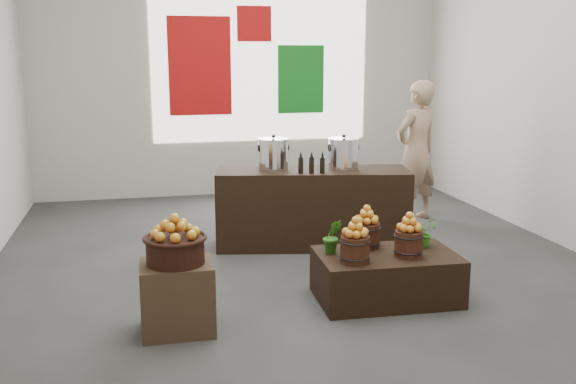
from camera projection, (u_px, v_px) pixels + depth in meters
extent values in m
plane|color=#383936|center=(298.00, 264.00, 6.44)|extent=(7.00, 7.00, 0.00)
cube|color=#B0ACA2|center=(241.00, 59.00, 9.35)|extent=(6.00, 0.04, 4.00)
cube|color=white|center=(261.00, 59.00, 9.40)|extent=(3.20, 0.02, 2.40)
cube|color=#AA0D0D|center=(200.00, 66.00, 9.21)|extent=(0.90, 0.04, 1.40)
cube|color=#106A19|center=(301.00, 79.00, 9.59)|extent=(0.70, 0.04, 1.00)
cube|color=#AA0D0D|center=(254.00, 24.00, 9.26)|extent=(0.50, 0.04, 0.50)
cube|color=#493622|center=(177.00, 297.00, 4.84)|extent=(0.54, 0.44, 0.54)
cylinder|color=black|center=(175.00, 251.00, 4.77)|extent=(0.43, 0.43, 0.20)
cube|color=black|center=(386.00, 277.00, 5.49)|extent=(1.21, 0.77, 0.41)
cylinder|color=#3D1C10|center=(355.00, 249.00, 5.21)|extent=(0.24, 0.24, 0.22)
cylinder|color=#3D1C10|center=(409.00, 244.00, 5.36)|extent=(0.24, 0.24, 0.22)
cylinder|color=#3D1C10|center=(366.00, 235.00, 5.61)|extent=(0.24, 0.24, 0.22)
imported|color=#286A16|center=(424.00, 232.00, 5.64)|extent=(0.26, 0.23, 0.25)
imported|color=#286A16|center=(333.00, 236.00, 5.43)|extent=(0.18, 0.15, 0.30)
cube|color=black|center=(313.00, 208.00, 7.01)|extent=(2.16, 1.06, 0.85)
cylinder|color=silver|center=(274.00, 155.00, 6.88)|extent=(0.32, 0.32, 0.32)
cylinder|color=silver|center=(344.00, 155.00, 6.90)|extent=(0.32, 0.32, 0.32)
imported|color=#9D7D60|center=(416.00, 151.00, 8.01)|extent=(0.75, 0.63, 1.76)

